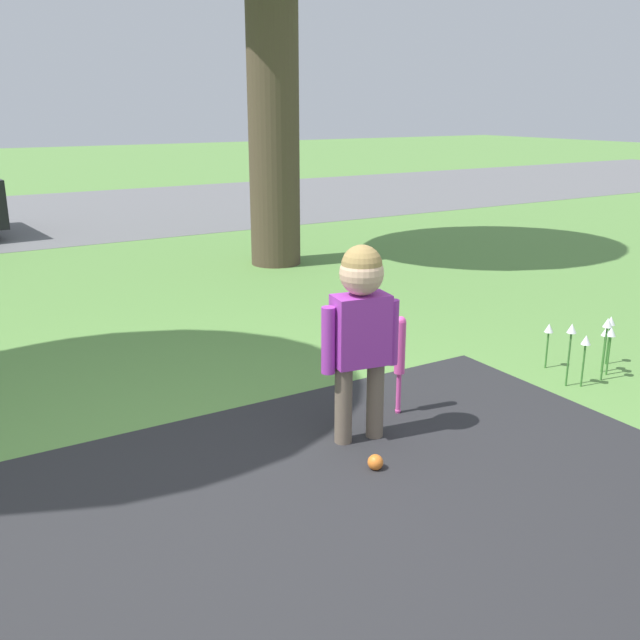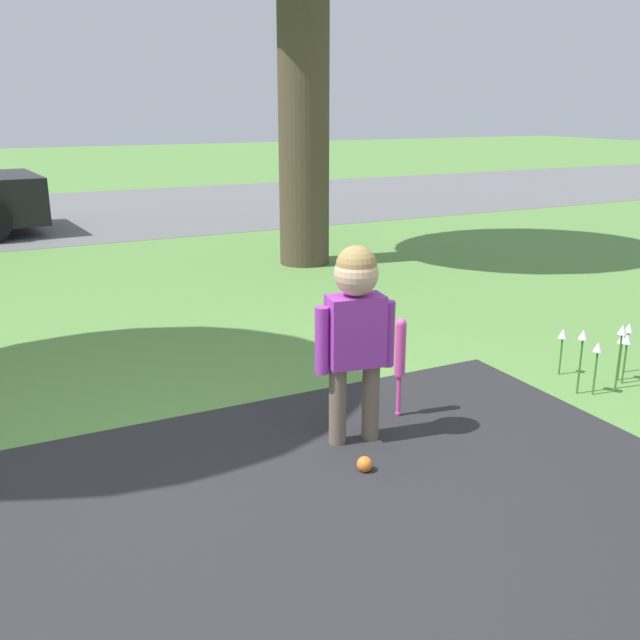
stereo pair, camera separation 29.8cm
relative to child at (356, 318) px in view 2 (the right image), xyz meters
The scene contains 6 objects.
ground_plane 1.14m from the child, 161.28° to the right, with size 60.00×60.00×0.00m, color #5B8C42.
street_strip 9.39m from the child, 95.29° to the left, with size 40.00×6.00×0.01m.
child is the anchor object (origin of this frame).
baseball_bat 0.51m from the child, 22.86° to the left, with size 0.06×0.06×0.58m.
sports_ball 0.72m from the child, 110.14° to the right, with size 0.08×0.08×0.08m.
flower_bed 1.85m from the child, ahead, with size 0.61×0.41×0.42m.
Camera 2 is at (-0.83, -2.69, 1.70)m, focal length 40.00 mm.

